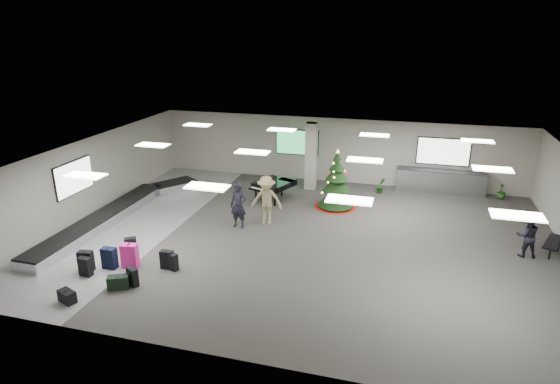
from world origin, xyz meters
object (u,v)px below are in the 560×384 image
(christmas_tree, at_px, (336,188))
(traveler_b, at_px, (267,200))
(baggage_carousel, at_px, (118,212))
(potted_plant_right, at_px, (501,191))
(traveler_bench, at_px, (527,236))
(pink_suitcase, at_px, (130,256))
(grand_piano, at_px, (273,185))
(traveler_a, at_px, (238,205))
(service_counter, at_px, (440,181))
(bench, at_px, (558,239))
(potted_plant_left, at_px, (381,185))

(christmas_tree, height_order, traveler_b, christmas_tree)
(christmas_tree, bearing_deg, baggage_carousel, -157.36)
(potted_plant_right, bearing_deg, traveler_bench, -91.46)
(baggage_carousel, distance_m, pink_suitcase, 4.60)
(pink_suitcase, distance_m, grand_piano, 7.77)
(christmas_tree, xyz_separation_m, traveler_a, (-3.30, -3.12, 0.01))
(grand_piano, height_order, potted_plant_right, grand_piano)
(service_counter, height_order, traveler_b, traveler_b)
(service_counter, xyz_separation_m, christmas_tree, (-4.42, -3.22, 0.34))
(bench, xyz_separation_m, traveler_b, (-10.38, -0.13, 0.45))
(baggage_carousel, height_order, potted_plant_left, potted_plant_left)
(potted_plant_left, bearing_deg, bench, -36.88)
(traveler_a, bearing_deg, baggage_carousel, -171.56)
(pink_suitcase, relative_size, bench, 0.54)
(grand_piano, relative_size, potted_plant_left, 2.75)
(traveler_b, xyz_separation_m, potted_plant_right, (9.43, 5.49, -0.61))
(service_counter, relative_size, traveler_a, 2.26)
(grand_piano, relative_size, potted_plant_right, 2.86)
(baggage_carousel, relative_size, traveler_bench, 6.44)
(traveler_a, bearing_deg, service_counter, 43.52)
(pink_suitcase, relative_size, traveler_bench, 0.55)
(grand_piano, height_order, potted_plant_left, grand_piano)
(potted_plant_left, xyz_separation_m, potted_plant_right, (5.34, 0.64, -0.01))
(pink_suitcase, relative_size, christmas_tree, 0.32)
(pink_suitcase, xyz_separation_m, traveler_b, (3.21, 4.63, 0.57))
(christmas_tree, bearing_deg, traveler_a, -136.57)
(grand_piano, bearing_deg, baggage_carousel, -125.37)
(grand_piano, xyz_separation_m, traveler_bench, (9.80, -3.02, 0.04))
(bench, distance_m, potted_plant_left, 7.86)
(grand_piano, xyz_separation_m, potted_plant_right, (9.95, 2.85, -0.34))
(baggage_carousel, bearing_deg, potted_plant_left, 30.05)
(baggage_carousel, xyz_separation_m, traveler_bench, (15.34, 0.65, 0.54))
(pink_suitcase, xyz_separation_m, bench, (13.59, 4.76, 0.12))
(baggage_carousel, distance_m, christmas_tree, 9.15)
(traveler_b, xyz_separation_m, potted_plant_left, (4.10, 4.85, -0.59))
(pink_suitcase, bearing_deg, potted_plant_right, 29.44)
(traveler_b, height_order, potted_plant_right, traveler_b)
(christmas_tree, distance_m, grand_piano, 2.89)
(traveler_bench, bearing_deg, grand_piano, -23.66)
(potted_plant_left, bearing_deg, traveler_b, -130.20)
(grand_piano, xyz_separation_m, traveler_a, (-0.42, -3.28, 0.19))
(grand_piano, height_order, traveler_b, traveler_b)
(traveler_a, bearing_deg, potted_plant_right, 34.70)
(baggage_carousel, height_order, grand_piano, grand_piano)
(traveler_b, relative_size, potted_plant_right, 2.65)
(pink_suitcase, distance_m, traveler_a, 4.62)
(potted_plant_right, bearing_deg, traveler_b, -149.79)
(bench, distance_m, traveler_b, 10.39)
(service_counter, distance_m, traveler_a, 10.00)
(grand_piano, bearing_deg, christmas_tree, 17.93)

